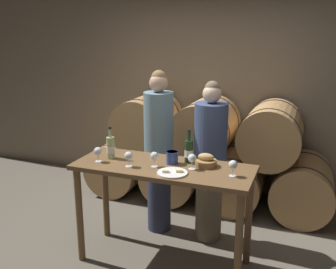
% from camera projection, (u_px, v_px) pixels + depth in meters
% --- Properties ---
extents(ground_plane, '(10.00, 10.00, 0.00)m').
position_uv_depth(ground_plane, '(163.00, 261.00, 3.68)').
color(ground_plane, '#665E51').
extents(stone_wall_back, '(10.00, 0.12, 3.20)m').
position_uv_depth(stone_wall_back, '(219.00, 69.00, 5.05)').
color(stone_wall_back, '#7F705B').
rests_on(stone_wall_back, ground_plane).
extents(barrel_stack, '(3.00, 0.86, 1.30)m').
position_uv_depth(barrel_stack, '(206.00, 155.00, 4.82)').
color(barrel_stack, tan).
rests_on(barrel_stack, ground_plane).
extents(tasting_table, '(1.58, 0.60, 0.95)m').
position_uv_depth(tasting_table, '(163.00, 182.00, 3.47)').
color(tasting_table, brown).
rests_on(tasting_table, ground_plane).
extents(person_left, '(0.30, 0.30, 1.71)m').
position_uv_depth(person_left, '(159.00, 151.00, 4.05)').
color(person_left, '#2D334C').
rests_on(person_left, ground_plane).
extents(person_right, '(0.32, 0.32, 1.63)m').
position_uv_depth(person_right, '(210.00, 162.00, 3.88)').
color(person_right, '#756651').
rests_on(person_right, ground_plane).
extents(wine_bottle_red, '(0.08, 0.08, 0.30)m').
position_uv_depth(wine_bottle_red, '(189.00, 151.00, 3.47)').
color(wine_bottle_red, '#193819').
rests_on(wine_bottle_red, tasting_table).
extents(wine_bottle_white, '(0.08, 0.08, 0.30)m').
position_uv_depth(wine_bottle_white, '(111.00, 147.00, 3.60)').
color(wine_bottle_white, '#ADBC7F').
rests_on(wine_bottle_white, tasting_table).
extents(blue_crock, '(0.11, 0.11, 0.11)m').
position_uv_depth(blue_crock, '(172.00, 157.00, 3.46)').
color(blue_crock, navy).
rests_on(blue_crock, tasting_table).
extents(bread_basket, '(0.19, 0.19, 0.12)m').
position_uv_depth(bread_basket, '(206.00, 161.00, 3.40)').
color(bread_basket, olive).
rests_on(bread_basket, tasting_table).
extents(cheese_plate, '(0.25, 0.25, 0.04)m').
position_uv_depth(cheese_plate, '(172.00, 173.00, 3.23)').
color(cheese_plate, white).
rests_on(cheese_plate, tasting_table).
extents(wine_glass_far_left, '(0.07, 0.07, 0.14)m').
position_uv_depth(wine_glass_far_left, '(98.00, 152.00, 3.50)').
color(wine_glass_far_left, white).
rests_on(wine_glass_far_left, tasting_table).
extents(wine_glass_left, '(0.07, 0.07, 0.14)m').
position_uv_depth(wine_glass_left, '(129.00, 156.00, 3.38)').
color(wine_glass_left, white).
rests_on(wine_glass_left, tasting_table).
extents(wine_glass_center, '(0.07, 0.07, 0.14)m').
position_uv_depth(wine_glass_center, '(154.00, 156.00, 3.37)').
color(wine_glass_center, white).
rests_on(wine_glass_center, tasting_table).
extents(wine_glass_right, '(0.07, 0.07, 0.14)m').
position_uv_depth(wine_glass_right, '(192.00, 158.00, 3.32)').
color(wine_glass_right, white).
rests_on(wine_glass_right, tasting_table).
extents(wine_glass_far_right, '(0.07, 0.07, 0.14)m').
position_uv_depth(wine_glass_far_right, '(233.00, 165.00, 3.16)').
color(wine_glass_far_right, white).
rests_on(wine_glass_far_right, tasting_table).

